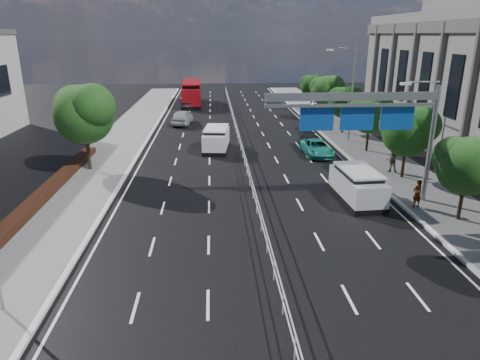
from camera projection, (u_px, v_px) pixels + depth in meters
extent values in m
plane|color=black|center=(279.00, 302.00, 16.80)|extent=(160.00, 160.00, 0.00)
cube|color=silver|center=(44.00, 309.00, 16.22)|extent=(0.25, 140.00, 0.15)
cube|color=silver|center=(241.00, 142.00, 37.73)|extent=(0.05, 85.00, 0.05)
cube|color=silver|center=(241.00, 147.00, 37.87)|extent=(0.05, 85.00, 0.05)
cylinder|color=gray|center=(430.00, 146.00, 25.73)|extent=(0.28, 0.28, 7.20)
cube|color=gray|center=(353.00, 97.00, 24.46)|extent=(10.20, 0.25, 0.45)
cube|color=gray|center=(352.00, 105.00, 24.62)|extent=(10.20, 0.18, 0.18)
cylinder|color=gray|center=(423.00, 82.00, 24.44)|extent=(2.00, 0.10, 0.10)
cube|color=silver|center=(406.00, 84.00, 24.41)|extent=(0.60, 0.25, 0.15)
cube|color=#0D3F96|center=(397.00, 118.00, 25.22)|extent=(2.00, 0.08, 1.40)
cube|color=white|center=(397.00, 118.00, 25.26)|extent=(1.80, 0.02, 1.20)
cube|color=#0D3F96|center=(357.00, 118.00, 25.07)|extent=(2.00, 0.08, 1.40)
cube|color=white|center=(357.00, 118.00, 25.12)|extent=(1.80, 0.02, 1.20)
cube|color=#0D3F96|center=(317.00, 119.00, 24.92)|extent=(2.00, 0.08, 1.40)
cube|color=white|center=(317.00, 119.00, 24.97)|extent=(1.80, 0.02, 1.20)
cylinder|color=gray|center=(352.00, 95.00, 40.57)|extent=(0.16, 0.16, 9.00)
cylinder|color=gray|center=(343.00, 48.00, 39.11)|extent=(0.10, 2.40, 0.10)
cube|color=silver|center=(330.00, 50.00, 39.08)|extent=(0.60, 0.25, 0.15)
cube|color=#4C4947|center=(446.00, 26.00, 35.19)|extent=(0.40, 36.00, 1.00)
cylinder|color=black|center=(88.00, 148.00, 32.50)|extent=(0.28, 0.28, 3.50)
sphere|color=#1B3E13|center=(84.00, 115.00, 31.67)|extent=(4.40, 4.40, 4.40)
sphere|color=#1B3E13|center=(93.00, 106.00, 30.87)|extent=(3.30, 3.30, 3.30)
sphere|color=#1B3E13|center=(75.00, 106.00, 32.07)|extent=(3.08, 3.08, 3.08)
cylinder|color=black|center=(461.00, 199.00, 23.67)|extent=(0.21, 0.21, 2.60)
sphere|color=#1B3E13|center=(467.00, 166.00, 23.05)|extent=(3.20, 3.20, 3.20)
sphere|color=#1B3E13|center=(454.00, 157.00, 23.34)|extent=(2.24, 2.24, 2.24)
cylinder|color=black|center=(404.00, 160.00, 30.73)|extent=(0.22, 0.22, 2.80)
sphere|color=black|center=(407.00, 132.00, 30.06)|extent=(3.50, 3.50, 3.50)
sphere|color=black|center=(422.00, 125.00, 29.42)|extent=(2.62, 2.62, 2.62)
sphere|color=black|center=(397.00, 124.00, 30.37)|extent=(2.45, 2.45, 2.45)
cylinder|color=black|center=(368.00, 137.00, 37.83)|extent=(0.22, 0.22, 2.70)
sphere|color=#1B3E13|center=(370.00, 115.00, 37.18)|extent=(3.30, 3.30, 3.30)
sphere|color=#1B3E13|center=(380.00, 109.00, 36.58)|extent=(2.48, 2.48, 2.47)
sphere|color=#1B3E13|center=(362.00, 109.00, 37.48)|extent=(2.31, 2.31, 2.31)
cylinder|color=black|center=(343.00, 121.00, 44.92)|extent=(0.21, 0.21, 2.65)
sphere|color=black|center=(344.00, 103.00, 44.29)|extent=(3.20, 3.20, 3.20)
sphere|color=black|center=(352.00, 98.00, 43.70)|extent=(2.40, 2.40, 2.40)
sphere|color=black|center=(338.00, 98.00, 44.57)|extent=(2.24, 2.24, 2.24)
cylinder|color=black|center=(325.00, 109.00, 51.97)|extent=(0.23, 0.23, 2.85)
sphere|color=#1B3E13|center=(326.00, 91.00, 51.29)|extent=(3.60, 3.60, 3.60)
sphere|color=#1B3E13|center=(333.00, 87.00, 50.64)|extent=(2.70, 2.70, 2.70)
sphere|color=#1B3E13|center=(320.00, 87.00, 51.62)|extent=(2.52, 2.52, 2.52)
cylinder|color=black|center=(311.00, 101.00, 59.10)|extent=(0.21, 0.21, 2.60)
sphere|color=black|center=(312.00, 87.00, 58.48)|extent=(3.10, 3.10, 3.10)
sphere|color=black|center=(317.00, 83.00, 57.91)|extent=(2.32, 2.33, 2.32)
sphere|color=black|center=(307.00, 83.00, 58.75)|extent=(2.17, 2.17, 2.17)
cube|color=black|center=(216.00, 148.00, 38.90)|extent=(2.62, 5.03, 0.34)
cube|color=white|center=(216.00, 139.00, 38.64)|extent=(2.57, 4.93, 1.42)
cube|color=black|center=(216.00, 131.00, 38.41)|extent=(2.25, 3.60, 0.63)
cube|color=white|center=(216.00, 128.00, 38.30)|extent=(2.37, 3.89, 0.13)
cylinder|color=black|center=(205.00, 150.00, 37.41)|extent=(0.38, 0.74, 0.71)
cylinder|color=black|center=(224.00, 151.00, 37.33)|extent=(0.38, 0.74, 0.71)
cylinder|color=black|center=(209.00, 142.00, 40.36)|extent=(0.38, 0.74, 0.71)
cylinder|color=black|center=(227.00, 142.00, 40.28)|extent=(0.38, 0.74, 0.71)
cube|color=black|center=(192.00, 103.00, 64.40)|extent=(2.91, 11.40, 0.34)
cube|color=maroon|center=(192.00, 93.00, 63.93)|extent=(2.85, 11.18, 2.31)
cube|color=black|center=(192.00, 86.00, 63.56)|extent=(2.58, 8.06, 1.02)
cube|color=maroon|center=(192.00, 82.00, 63.40)|extent=(2.70, 8.73, 0.20)
cylinder|color=black|center=(184.00, 106.00, 60.79)|extent=(0.31, 0.70, 0.70)
cylinder|color=black|center=(200.00, 106.00, 60.97)|extent=(0.31, 0.70, 0.70)
cylinder|color=black|center=(186.00, 99.00, 67.72)|extent=(0.31, 0.70, 0.70)
cylinder|color=black|center=(200.00, 98.00, 67.90)|extent=(0.31, 0.70, 0.70)
imported|color=#AAACB1|center=(182.00, 117.00, 49.88)|extent=(2.53, 5.14, 1.69)
imported|color=black|center=(186.00, 103.00, 61.00)|extent=(1.94, 4.71, 1.52)
cube|color=black|center=(356.00, 198.00, 27.04)|extent=(2.38, 5.08, 0.34)
cube|color=#B0B3B8|center=(357.00, 186.00, 26.78)|extent=(2.33, 4.98, 1.41)
cube|color=black|center=(358.00, 175.00, 26.55)|extent=(2.09, 3.61, 0.62)
cube|color=#B0B3B8|center=(359.00, 170.00, 26.45)|extent=(2.19, 3.91, 0.12)
cylinder|color=black|center=(352.00, 205.00, 25.38)|extent=(0.33, 0.71, 0.70)
cylinder|color=black|center=(380.00, 204.00, 25.57)|extent=(0.33, 0.71, 0.70)
cylinder|color=black|center=(335.00, 187.00, 28.40)|extent=(0.33, 0.71, 0.70)
cylinder|color=black|center=(360.00, 186.00, 28.60)|extent=(0.33, 0.71, 0.70)
imported|color=#1C8173|center=(317.00, 148.00, 37.06)|extent=(2.34, 4.78, 1.31)
imported|color=black|center=(313.00, 144.00, 38.39)|extent=(2.16, 4.62, 1.30)
imported|color=gray|center=(417.00, 194.00, 25.42)|extent=(0.71, 0.56, 1.71)
imported|color=gray|center=(392.00, 160.00, 32.09)|extent=(0.93, 0.78, 1.74)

